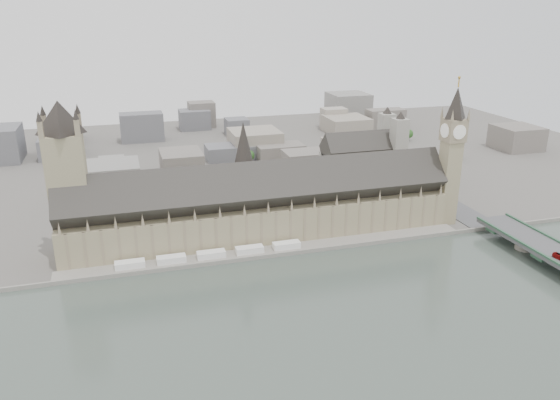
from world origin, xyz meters
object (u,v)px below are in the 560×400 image
object	(u,v)px
elizabeth_tower	(452,146)
victoria_tower	(67,173)
palace_of_westminster	(261,206)
car_approach	(441,184)
westminster_abbey	(363,162)

from	to	relation	value
elizabeth_tower	victoria_tower	xyz separation A→B (m)	(-260.00, 18.00, -2.88)
palace_of_westminster	victoria_tower	distance (m)	126.41
elizabeth_tower	victoria_tower	bearing A→B (deg)	176.04
victoria_tower	car_approach	size ratio (longest dim) A/B	23.03
palace_of_westminster	car_approach	bearing A→B (deg)	13.54
palace_of_westminster	victoria_tower	xyz separation A→B (m)	(-122.00, 6.30, 32.50)
elizabeth_tower	westminster_abbey	distance (m)	96.91
palace_of_westminster	elizabeth_tower	world-z (taller)	elizabeth_tower
elizabeth_tower	westminster_abbey	bearing A→B (deg)	107.29
elizabeth_tower	palace_of_westminster	bearing A→B (deg)	175.15
elizabeth_tower	westminster_abbey	world-z (taller)	elizabeth_tower
victoria_tower	westminster_abbey	xyz separation A→B (m)	(232.92, 69.00, -30.12)
westminster_abbey	car_approach	bearing A→B (deg)	-32.12
palace_of_westminster	westminster_abbey	size ratio (longest dim) A/B	3.90
victoria_tower	westminster_abbey	world-z (taller)	victoria_tower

